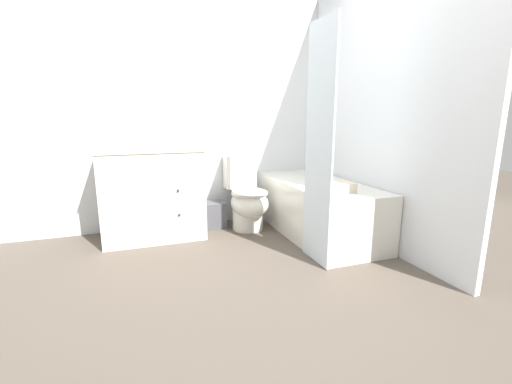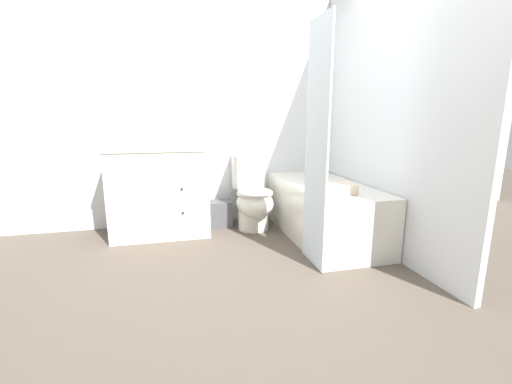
{
  "view_description": "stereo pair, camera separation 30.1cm",
  "coord_description": "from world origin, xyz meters",
  "px_view_note": "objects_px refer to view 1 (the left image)",
  "views": [
    {
      "loc": [
        -0.88,
        -1.97,
        1.19
      ],
      "look_at": [
        0.11,
        0.8,
        0.54
      ],
      "focal_mm": 24.0,
      "sensor_mm": 36.0,
      "label": 1
    },
    {
      "loc": [
        -0.6,
        -2.06,
        1.19
      ],
      "look_at": [
        0.11,
        0.8,
        0.54
      ],
      "focal_mm": 24.0,
      "sensor_mm": 36.0,
      "label": 2
    }
  ],
  "objects_px": {
    "toilet": "(247,199)",
    "wastebasket": "(213,215)",
    "sink_faucet": "(148,143)",
    "hand_towel_folded": "(110,146)",
    "vanity_cabinet": "(153,192)",
    "soap_dispenser": "(189,138)",
    "tissue_box": "(169,141)",
    "bathtub": "(318,208)",
    "bath_towel_folded": "(333,187)"
  },
  "relations": [
    {
      "from": "bathtub",
      "to": "bath_towel_folded",
      "type": "distance_m",
      "value": 0.56
    },
    {
      "from": "sink_faucet",
      "to": "soap_dispenser",
      "type": "relative_size",
      "value": 0.79
    },
    {
      "from": "tissue_box",
      "to": "bath_towel_folded",
      "type": "xyz_separation_m",
      "value": [
        1.26,
        -1.02,
        -0.36
      ]
    },
    {
      "from": "soap_dispenser",
      "to": "bath_towel_folded",
      "type": "bearing_deg",
      "value": -42.85
    },
    {
      "from": "vanity_cabinet",
      "to": "hand_towel_folded",
      "type": "distance_m",
      "value": 0.6
    },
    {
      "from": "soap_dispenser",
      "to": "vanity_cabinet",
      "type": "bearing_deg",
      "value": -172.56
    },
    {
      "from": "tissue_box",
      "to": "soap_dispenser",
      "type": "bearing_deg",
      "value": -8.16
    },
    {
      "from": "sink_faucet",
      "to": "bath_towel_folded",
      "type": "height_order",
      "value": "sink_faucet"
    },
    {
      "from": "wastebasket",
      "to": "toilet",
      "type": "bearing_deg",
      "value": -25.57
    },
    {
      "from": "toilet",
      "to": "hand_towel_folded",
      "type": "relative_size",
      "value": 3.59
    },
    {
      "from": "toilet",
      "to": "hand_towel_folded",
      "type": "xyz_separation_m",
      "value": [
        -1.3,
        -0.07,
        0.6
      ]
    },
    {
      "from": "bathtub",
      "to": "hand_towel_folded",
      "type": "distance_m",
      "value": 2.06
    },
    {
      "from": "soap_dispenser",
      "to": "hand_towel_folded",
      "type": "relative_size",
      "value": 0.83
    },
    {
      "from": "vanity_cabinet",
      "to": "soap_dispenser",
      "type": "height_order",
      "value": "soap_dispenser"
    },
    {
      "from": "bath_towel_folded",
      "to": "hand_towel_folded",
      "type": "bearing_deg",
      "value": 156.24
    },
    {
      "from": "vanity_cabinet",
      "to": "sink_faucet",
      "type": "bearing_deg",
      "value": 90.0
    },
    {
      "from": "vanity_cabinet",
      "to": "sink_faucet",
      "type": "relative_size",
      "value": 6.84
    },
    {
      "from": "soap_dispenser",
      "to": "bath_towel_folded",
      "type": "height_order",
      "value": "soap_dispenser"
    },
    {
      "from": "tissue_box",
      "to": "hand_towel_folded",
      "type": "bearing_deg",
      "value": -156.9
    },
    {
      "from": "sink_faucet",
      "to": "toilet",
      "type": "bearing_deg",
      "value": -16.13
    },
    {
      "from": "vanity_cabinet",
      "to": "sink_faucet",
      "type": "distance_m",
      "value": 0.51
    },
    {
      "from": "vanity_cabinet",
      "to": "wastebasket",
      "type": "xyz_separation_m",
      "value": [
        0.62,
        0.08,
        -0.32
      ]
    },
    {
      "from": "soap_dispenser",
      "to": "bathtub",
      "type": "bearing_deg",
      "value": -24.57
    },
    {
      "from": "toilet",
      "to": "soap_dispenser",
      "type": "xyz_separation_m",
      "value": [
        -0.57,
        0.13,
        0.65
      ]
    },
    {
      "from": "vanity_cabinet",
      "to": "bathtub",
      "type": "xyz_separation_m",
      "value": [
        1.58,
        -0.49,
        -0.18
      ]
    },
    {
      "from": "wastebasket",
      "to": "soap_dispenser",
      "type": "xyz_separation_m",
      "value": [
        -0.23,
        -0.03,
        0.84
      ]
    },
    {
      "from": "wastebasket",
      "to": "tissue_box",
      "type": "height_order",
      "value": "tissue_box"
    },
    {
      "from": "toilet",
      "to": "hand_towel_folded",
      "type": "distance_m",
      "value": 1.43
    },
    {
      "from": "soap_dispenser",
      "to": "wastebasket",
      "type": "bearing_deg",
      "value": 7.44
    },
    {
      "from": "toilet",
      "to": "hand_towel_folded",
      "type": "bearing_deg",
      "value": -176.94
    },
    {
      "from": "sink_faucet",
      "to": "hand_towel_folded",
      "type": "xyz_separation_m",
      "value": [
        -0.34,
        -0.35,
        -0.0
      ]
    },
    {
      "from": "tissue_box",
      "to": "hand_towel_folded",
      "type": "xyz_separation_m",
      "value": [
        -0.54,
        -0.23,
        -0.02
      ]
    },
    {
      "from": "toilet",
      "to": "vanity_cabinet",
      "type": "bearing_deg",
      "value": 175.22
    },
    {
      "from": "wastebasket",
      "to": "hand_towel_folded",
      "type": "height_order",
      "value": "hand_towel_folded"
    },
    {
      "from": "tissue_box",
      "to": "soap_dispenser",
      "type": "relative_size",
      "value": 0.68
    },
    {
      "from": "wastebasket",
      "to": "hand_towel_folded",
      "type": "xyz_separation_m",
      "value": [
        -0.96,
        -0.23,
        0.79
      ]
    },
    {
      "from": "vanity_cabinet",
      "to": "toilet",
      "type": "distance_m",
      "value": 0.97
    },
    {
      "from": "tissue_box",
      "to": "soap_dispenser",
      "type": "distance_m",
      "value": 0.2
    },
    {
      "from": "toilet",
      "to": "wastebasket",
      "type": "height_order",
      "value": "toilet"
    },
    {
      "from": "sink_faucet",
      "to": "wastebasket",
      "type": "relative_size",
      "value": 0.5
    },
    {
      "from": "vanity_cabinet",
      "to": "bath_towel_folded",
      "type": "relative_size",
      "value": 2.78
    },
    {
      "from": "sink_faucet",
      "to": "wastebasket",
      "type": "height_order",
      "value": "sink_faucet"
    },
    {
      "from": "bath_towel_folded",
      "to": "sink_faucet",
      "type": "bearing_deg",
      "value": 142.08
    },
    {
      "from": "bathtub",
      "to": "bath_towel_folded",
      "type": "xyz_separation_m",
      "value": [
        -0.12,
        -0.45,
        0.31
      ]
    },
    {
      "from": "sink_faucet",
      "to": "toilet",
      "type": "distance_m",
      "value": 1.17
    },
    {
      "from": "tissue_box",
      "to": "sink_faucet",
      "type": "bearing_deg",
      "value": 149.07
    },
    {
      "from": "vanity_cabinet",
      "to": "tissue_box",
      "type": "relative_size",
      "value": 7.98
    },
    {
      "from": "vanity_cabinet",
      "to": "tissue_box",
      "type": "xyz_separation_m",
      "value": [
        0.2,
        0.08,
        0.49
      ]
    },
    {
      "from": "bath_towel_folded",
      "to": "wastebasket",
      "type": "bearing_deg",
      "value": 129.41
    },
    {
      "from": "bathtub",
      "to": "wastebasket",
      "type": "bearing_deg",
      "value": 149.14
    }
  ]
}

